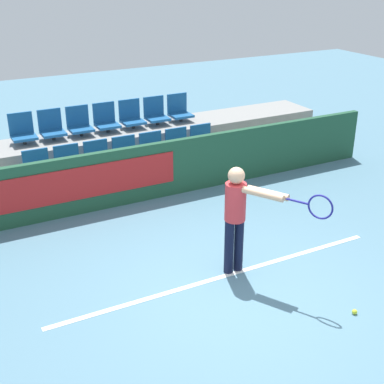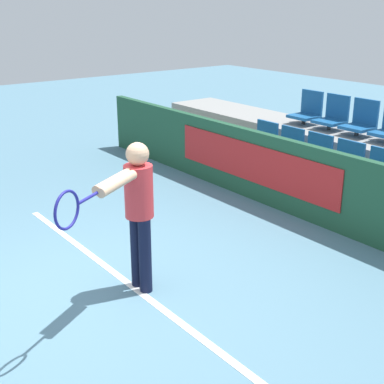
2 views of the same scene
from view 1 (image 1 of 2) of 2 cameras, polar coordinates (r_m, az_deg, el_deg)
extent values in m
plane|color=slate|center=(7.23, 4.91, -10.46)|extent=(30.00, 30.00, 0.00)
cube|color=white|center=(7.50, 3.32, -8.97)|extent=(4.99, 0.08, 0.01)
cube|color=#1E4C33|center=(9.57, -5.40, 2.00)|extent=(9.96, 0.12, 1.04)
cube|color=red|center=(9.18, -11.27, 1.01)|extent=(3.27, 0.02, 0.57)
cube|color=gray|center=(10.22, -6.66, 1.47)|extent=(9.56, 1.07, 0.40)
cube|color=gray|center=(11.09, -8.73, 4.29)|extent=(9.56, 1.07, 0.80)
cylinder|color=#333333|center=(9.77, -15.89, 1.21)|extent=(0.07, 0.07, 0.11)
cube|color=#195693|center=(9.74, -15.94, 1.65)|extent=(0.45, 0.42, 0.05)
cube|color=#195693|center=(9.83, -16.34, 3.25)|extent=(0.45, 0.04, 0.41)
cylinder|color=#333333|center=(9.87, -12.79, 1.80)|extent=(0.07, 0.07, 0.11)
cube|color=#195693|center=(9.84, -12.83, 2.23)|extent=(0.45, 0.42, 0.05)
cube|color=#195693|center=(9.94, -13.25, 3.81)|extent=(0.45, 0.04, 0.41)
cylinder|color=#333333|center=(10.01, -9.77, 2.36)|extent=(0.07, 0.07, 0.11)
cube|color=#195693|center=(9.98, -9.80, 2.79)|extent=(0.45, 0.42, 0.05)
cube|color=#195693|center=(10.07, -10.23, 4.35)|extent=(0.45, 0.04, 0.41)
cylinder|color=#333333|center=(10.17, -6.83, 2.90)|extent=(0.07, 0.07, 0.11)
cube|color=#195693|center=(10.15, -6.85, 3.33)|extent=(0.45, 0.42, 0.05)
cube|color=#195693|center=(10.24, -7.30, 4.86)|extent=(0.45, 0.04, 0.41)
cylinder|color=#333333|center=(10.37, -3.99, 3.42)|extent=(0.07, 0.07, 0.11)
cube|color=#195693|center=(10.34, -4.01, 3.84)|extent=(0.45, 0.42, 0.05)
cube|color=#195693|center=(10.43, -4.47, 5.34)|extent=(0.45, 0.04, 0.41)
cylinder|color=#333333|center=(10.58, -1.26, 3.91)|extent=(0.07, 0.07, 0.11)
cube|color=#195693|center=(10.55, -1.27, 4.32)|extent=(0.45, 0.42, 0.05)
cube|color=#195693|center=(10.64, -1.73, 5.78)|extent=(0.45, 0.04, 0.41)
cylinder|color=#333333|center=(10.82, 1.36, 4.37)|extent=(0.07, 0.07, 0.11)
cube|color=#195693|center=(10.80, 1.36, 4.77)|extent=(0.45, 0.42, 0.05)
cube|color=#195693|center=(10.88, 0.89, 6.20)|extent=(0.45, 0.04, 0.41)
cylinder|color=#333333|center=(10.62, -17.42, 5.17)|extent=(0.07, 0.07, 0.11)
cube|color=#195693|center=(10.60, -17.47, 5.58)|extent=(0.45, 0.42, 0.05)
cube|color=#195693|center=(10.71, -17.82, 7.02)|extent=(0.45, 0.04, 0.41)
cylinder|color=#333333|center=(10.72, -14.54, 5.68)|extent=(0.07, 0.07, 0.11)
cube|color=#195693|center=(10.70, -14.59, 6.08)|extent=(0.45, 0.42, 0.05)
cube|color=#195693|center=(10.81, -14.96, 7.50)|extent=(0.45, 0.04, 0.41)
cylinder|color=#333333|center=(10.85, -11.72, 6.16)|extent=(0.07, 0.07, 0.11)
cube|color=#195693|center=(10.83, -11.76, 6.56)|extent=(0.45, 0.42, 0.05)
cube|color=#195693|center=(10.94, -12.14, 7.96)|extent=(0.45, 0.04, 0.41)
cylinder|color=#333333|center=(11.00, -8.97, 6.61)|extent=(0.07, 0.07, 0.11)
cube|color=#195693|center=(10.98, -8.99, 7.01)|extent=(0.45, 0.42, 0.05)
cube|color=#195693|center=(11.09, -9.39, 8.39)|extent=(0.45, 0.04, 0.41)
cylinder|color=#333333|center=(11.18, -6.29, 7.04)|extent=(0.07, 0.07, 0.11)
cube|color=#195693|center=(11.15, -6.31, 7.43)|extent=(0.45, 0.42, 0.05)
cube|color=#195693|center=(11.26, -6.72, 8.79)|extent=(0.45, 0.04, 0.41)
cylinder|color=#333333|center=(11.38, -3.69, 7.43)|extent=(0.07, 0.07, 0.11)
cube|color=#195693|center=(11.36, -3.70, 7.82)|extent=(0.45, 0.42, 0.05)
cube|color=#195693|center=(11.46, -4.13, 9.15)|extent=(0.45, 0.04, 0.41)
cylinder|color=#333333|center=(11.60, -1.19, 7.80)|extent=(0.07, 0.07, 0.11)
cube|color=#195693|center=(11.58, -1.19, 8.18)|extent=(0.45, 0.42, 0.05)
cube|color=#195693|center=(11.68, -1.62, 9.49)|extent=(0.45, 0.04, 0.41)
cylinder|color=black|center=(7.40, 3.96, -5.87)|extent=(0.13, 0.13, 0.80)
cylinder|color=black|center=(7.48, 5.00, -5.58)|extent=(0.13, 0.13, 0.80)
cylinder|color=red|center=(7.13, 4.65, -1.06)|extent=(0.29, 0.29, 0.53)
sphere|color=tan|center=(6.98, 4.76, 1.76)|extent=(0.23, 0.23, 0.23)
cylinder|color=tan|center=(6.85, 7.56, -0.23)|extent=(0.36, 0.54, 0.09)
cylinder|color=tan|center=(6.89, 8.10, -0.11)|extent=(0.36, 0.54, 0.09)
cylinder|color=navy|center=(6.72, 11.15, -0.98)|extent=(0.17, 0.27, 0.03)
torus|color=navy|center=(6.63, 13.54, -1.57)|extent=(0.18, 0.29, 0.32)
sphere|color=#CCDB33|center=(7.07, 16.96, -12.12)|extent=(0.07, 0.07, 0.07)
camera|label=2|loc=(8.32, 42.20, 9.17)|focal=50.00mm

